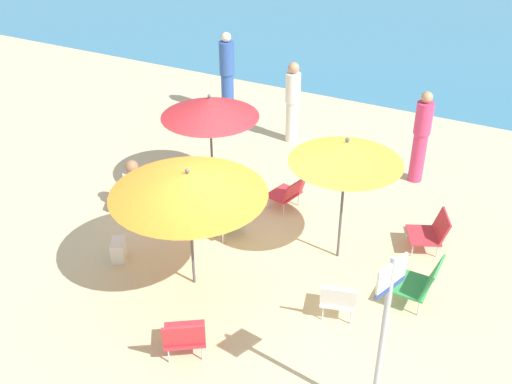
{
  "coord_description": "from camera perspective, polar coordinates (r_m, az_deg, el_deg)",
  "views": [
    {
      "loc": [
        3.54,
        -6.17,
        5.53
      ],
      "look_at": [
        -0.08,
        0.91,
        0.7
      ],
      "focal_mm": 43.55,
      "sensor_mm": 36.0,
      "label": 1
    }
  ],
  "objects": [
    {
      "name": "person_c",
      "position": [
        12.07,
        3.38,
        8.27
      ],
      "size": [
        0.29,
        0.29,
        1.62
      ],
      "rotation": [
        0.0,
        0.0,
        0.05
      ],
      "color": "silver",
      "rests_on": "ground_plane"
    },
    {
      "name": "beach_bag",
      "position": [
        9.22,
        -12.51,
        -5.23
      ],
      "size": [
        0.32,
        0.37,
        0.31
      ],
      "primitive_type": "cube",
      "rotation": [
        0.0,
        0.0,
        5.23
      ],
      "color": "silver",
      "rests_on": "ground_plane"
    },
    {
      "name": "beach_chair_b",
      "position": [
        10.05,
        3.0,
        -0.01
      ],
      "size": [
        0.59,
        0.6,
        0.58
      ],
      "rotation": [
        0.0,
        0.0,
        -3.38
      ],
      "color": "red",
      "rests_on": "ground_plane"
    },
    {
      "name": "person_d",
      "position": [
        10.15,
        -11.4,
        0.5
      ],
      "size": [
        0.55,
        0.46,
        0.91
      ],
      "rotation": [
        0.0,
        0.0,
        3.62
      ],
      "color": "silver",
      "rests_on": "ground_plane"
    },
    {
      "name": "beach_chair_a",
      "position": [
        7.47,
        -6.6,
        -12.98
      ],
      "size": [
        0.71,
        0.73,
        0.66
      ],
      "rotation": [
        0.0,
        0.0,
        2.15
      ],
      "color": "red",
      "rests_on": "ground_plane"
    },
    {
      "name": "ground_plane",
      "position": [
        9.01,
        -2.2,
        -6.62
      ],
      "size": [
        40.0,
        40.0,
        0.0
      ],
      "primitive_type": "plane",
      "color": "#D3BC8C"
    },
    {
      "name": "beach_chair_e",
      "position": [
        9.39,
        -2.4,
        -2.48
      ],
      "size": [
        0.76,
        0.71,
        0.64
      ],
      "rotation": [
        0.0,
        0.0,
        2.65
      ],
      "color": "white",
      "rests_on": "ground_plane"
    },
    {
      "name": "beach_chair_d",
      "position": [
        7.98,
        7.58,
        -9.67
      ],
      "size": [
        0.56,
        0.6,
        0.63
      ],
      "rotation": [
        0.0,
        0.0,
        1.84
      ],
      "color": "white",
      "rests_on": "ground_plane"
    },
    {
      "name": "umbrella_yellow",
      "position": [
        8.32,
        8.29,
        3.64
      ],
      "size": [
        1.55,
        1.55,
        1.93
      ],
      "color": "#4C4C51",
      "rests_on": "ground_plane"
    },
    {
      "name": "sea_water",
      "position": [
        21.67,
        17.37,
        15.12
      ],
      "size": [
        40.0,
        16.0,
        0.01
      ],
      "primitive_type": "cube",
      "color": "teal",
      "rests_on": "ground_plane"
    },
    {
      "name": "umbrella_red",
      "position": [
        9.95,
        -4.27,
        7.77
      ],
      "size": [
        1.58,
        1.58,
        1.8
      ],
      "color": "#4C4C51",
      "rests_on": "ground_plane"
    },
    {
      "name": "person_a",
      "position": [
        10.99,
        14.91,
        4.93
      ],
      "size": [
        0.29,
        0.29,
        1.67
      ],
      "rotation": [
        0.0,
        0.0,
        5.63
      ],
      "color": "#DB3866",
      "rests_on": "ground_plane"
    },
    {
      "name": "umbrella_orange",
      "position": [
        7.82,
        -6.27,
        0.78
      ],
      "size": [
        2.03,
        2.03,
        1.8
      ],
      "color": "#4C4C51",
      "rests_on": "ground_plane"
    },
    {
      "name": "person_b",
      "position": [
        13.25,
        -2.67,
        10.8
      ],
      "size": [
        0.31,
        0.31,
        1.79
      ],
      "rotation": [
        0.0,
        0.0,
        2.82
      ],
      "color": "#2D519E",
      "rests_on": "ground_plane"
    },
    {
      "name": "beach_chair_c",
      "position": [
        8.38,
        14.93,
        -7.96
      ],
      "size": [
        0.56,
        0.56,
        0.71
      ],
      "rotation": [
        0.0,
        0.0,
        3.12
      ],
      "color": "#33934C",
      "rests_on": "ground_plane"
    },
    {
      "name": "warning_sign",
      "position": [
        6.25,
        11.75,
        -11.54
      ],
      "size": [
        0.17,
        0.42,
        2.12
      ],
      "rotation": [
        0.0,
        0.0,
        -0.34
      ],
      "color": "#ADADB2",
      "rests_on": "ground_plane"
    },
    {
      "name": "beach_chair_f",
      "position": [
        9.48,
        15.8,
        -3.5
      ],
      "size": [
        0.7,
        0.69,
        0.59
      ],
      "rotation": [
        0.0,
        0.0,
        -2.72
      ],
      "color": "red",
      "rests_on": "ground_plane"
    }
  ]
}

